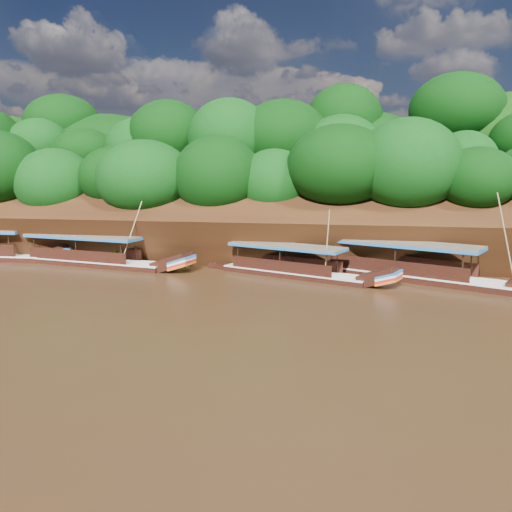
% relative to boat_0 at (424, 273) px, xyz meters
% --- Properties ---
extents(ground, '(160.00, 160.00, 0.00)m').
position_rel_boat_0_xyz_m(ground, '(-11.39, -7.37, -0.59)').
color(ground, black).
rests_on(ground, ground).
extents(riverbank, '(120.00, 30.06, 19.40)m').
position_rel_boat_0_xyz_m(riverbank, '(-11.40, 15.35, 1.30)').
color(riverbank, black).
rests_on(riverbank, ground).
extents(boat_0, '(15.48, 8.86, 6.71)m').
position_rel_boat_0_xyz_m(boat_0, '(0.00, 0.00, 0.00)').
color(boat_0, black).
rests_on(boat_0, ground).
extents(boat_1, '(12.85, 6.46, 5.39)m').
position_rel_boat_0_xyz_m(boat_1, '(-8.27, -0.26, -0.08)').
color(boat_1, black).
rests_on(boat_1, ground).
extents(boat_2, '(15.59, 4.67, 5.69)m').
position_rel_boat_0_xyz_m(boat_2, '(-24.61, 1.16, -0.04)').
color(boat_2, black).
rests_on(boat_2, ground).
extents(reeds, '(50.93, 2.50, 2.10)m').
position_rel_boat_0_xyz_m(reeds, '(-13.94, 2.20, 0.28)').
color(reeds, '#275D17').
rests_on(reeds, ground).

